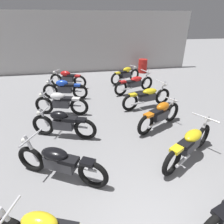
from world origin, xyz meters
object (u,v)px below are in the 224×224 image
motorcycle_left_row_2 (63,123)px  motorcycle_left_row_3 (61,103)px  motorcycle_left_row_1 (59,162)px  motorcycle_left_row_5 (68,79)px  motorcycle_right_row_5 (126,75)px  motorcycle_right_row_2 (160,115)px  motorcycle_right_row_3 (147,97)px  motorcycle_right_row_1 (190,144)px  motorcycle_right_row_4 (135,83)px  motorcycle_left_row_4 (65,89)px  oil_drum (143,66)px

motorcycle_left_row_2 → motorcycle_left_row_3: size_ratio=0.98×
motorcycle_left_row_1 → motorcycle_left_row_5: 6.14m
motorcycle_left_row_1 → motorcycle_left_row_3: size_ratio=1.02×
motorcycle_left_row_3 → motorcycle_right_row_5: size_ratio=1.06×
motorcycle_left_row_2 → motorcycle_right_row_5: (3.08, 4.69, 0.00)m
motorcycle_right_row_2 → motorcycle_right_row_5: (0.11, 4.71, 0.00)m
motorcycle_right_row_2 → motorcycle_right_row_3: bearing=84.4°
motorcycle_right_row_1 → motorcycle_right_row_4: (0.06, 4.71, 0.00)m
motorcycle_left_row_4 → motorcycle_right_row_1: bearing=-55.5°
motorcycle_left_row_4 → motorcycle_left_row_5: same height
motorcycle_left_row_4 → motorcycle_right_row_1: size_ratio=1.01×
motorcycle_right_row_4 → motorcycle_right_row_1: bearing=-90.7°
motorcycle_right_row_2 → oil_drum: 6.84m
motorcycle_left_row_5 → oil_drum: size_ratio=2.17×
motorcycle_left_row_1 → motorcycle_right_row_1: (3.06, 0.06, 0.00)m
motorcycle_right_row_4 → oil_drum: (1.60, 3.43, -0.03)m
motorcycle_right_row_1 → motorcycle_right_row_2: bearing=93.1°
motorcycle_left_row_2 → motorcycle_right_row_1: motorcycle_right_row_1 is taller
motorcycle_right_row_1 → oil_drum: 8.31m
motorcycle_left_row_2 → motorcycle_left_row_5: bearing=89.8°
motorcycle_left_row_4 → motorcycle_right_row_5: 3.58m
motorcycle_left_row_2 → motorcycle_right_row_1: bearing=-26.8°
motorcycle_left_row_4 → motorcycle_right_row_5: bearing=28.2°
motorcycle_right_row_3 → oil_drum: bearing=72.6°
motorcycle_right_row_1 → motorcycle_right_row_3: (0.07, 3.06, 0.00)m
motorcycle_left_row_2 → motorcycle_left_row_4: (-0.07, 3.00, 0.00)m
motorcycle_left_row_5 → motorcycle_left_row_4: bearing=-93.1°
motorcycle_left_row_2 → oil_drum: bearing=54.4°
motorcycle_right_row_1 → motorcycle_right_row_4: 4.71m
motorcycle_left_row_1 → motorcycle_right_row_1: 3.06m
motorcycle_left_row_4 → motorcycle_right_row_3: 3.53m
motorcycle_left_row_1 → motorcycle_right_row_3: size_ratio=0.92×
motorcycle_left_row_2 → motorcycle_right_row_3: (3.13, 1.51, -0.01)m
motorcycle_right_row_2 → motorcycle_right_row_4: motorcycle_right_row_4 is taller
motorcycle_left_row_2 → motorcycle_right_row_5: size_ratio=1.03×
motorcycle_left_row_4 → motorcycle_right_row_5: (3.15, 1.69, 0.00)m
motorcycle_right_row_1 → motorcycle_right_row_2: (-0.08, 1.53, 0.01)m
motorcycle_right_row_4 → motorcycle_right_row_5: 1.53m
motorcycle_right_row_4 → motorcycle_right_row_2: bearing=-92.5°
motorcycle_right_row_3 → motorcycle_right_row_4: (-0.01, 1.65, 0.00)m
motorcycle_left_row_2 → motorcycle_right_row_5: same height
motorcycle_left_row_1 → motorcycle_left_row_5: motorcycle_left_row_1 is taller
motorcycle_left_row_4 → oil_drum: bearing=36.9°
motorcycle_left_row_3 → motorcycle_right_row_3: (3.27, 0.01, -0.01)m
motorcycle_right_row_2 → motorcycle_right_row_5: size_ratio=0.98×
motorcycle_left_row_3 → motorcycle_right_row_2: 3.47m
motorcycle_right_row_3 → motorcycle_right_row_5: (-0.04, 3.18, 0.01)m
motorcycle_left_row_1 → motorcycle_right_row_3: bearing=44.9°
motorcycle_right_row_2 → motorcycle_right_row_3: motorcycle_right_row_3 is taller
motorcycle_right_row_2 → motorcycle_right_row_5: 4.71m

